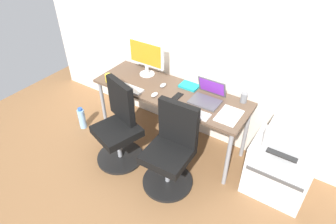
{
  "coord_description": "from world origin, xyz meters",
  "views": [
    {
      "loc": [
        1.45,
        -2.27,
        2.48
      ],
      "look_at": [
        0.0,
        -0.05,
        0.49
      ],
      "focal_mm": 30.75,
      "sensor_mm": 36.0,
      "label": 1
    }
  ],
  "objects_px": {
    "water_bottle_on_floor": "(82,118)",
    "desktop_monitor": "(146,55)",
    "open_laptop": "(208,96)",
    "coffee_mug": "(109,78)",
    "side_cabinet": "(279,169)",
    "office_chair_left": "(119,127)",
    "printer": "(290,137)",
    "office_chair_right": "(171,151)"
  },
  "relations": [
    {
      "from": "office_chair_right",
      "to": "desktop_monitor",
      "type": "xyz_separation_m",
      "value": [
        -0.77,
        0.66,
        0.58
      ]
    },
    {
      "from": "printer",
      "to": "coffee_mug",
      "type": "height_order",
      "value": "printer"
    },
    {
      "from": "water_bottle_on_floor",
      "to": "office_chair_left",
      "type": "bearing_deg",
      "value": -7.78
    },
    {
      "from": "printer",
      "to": "water_bottle_on_floor",
      "type": "xyz_separation_m",
      "value": [
        -2.43,
        -0.36,
        -0.59
      ]
    },
    {
      "from": "water_bottle_on_floor",
      "to": "desktop_monitor",
      "type": "bearing_deg",
      "value": 39.54
    },
    {
      "from": "printer",
      "to": "open_laptop",
      "type": "height_order",
      "value": "open_laptop"
    },
    {
      "from": "office_chair_left",
      "to": "water_bottle_on_floor",
      "type": "bearing_deg",
      "value": 172.22
    },
    {
      "from": "water_bottle_on_floor",
      "to": "desktop_monitor",
      "type": "distance_m",
      "value": 1.23
    },
    {
      "from": "office_chair_right",
      "to": "office_chair_left",
      "type": "bearing_deg",
      "value": -179.77
    },
    {
      "from": "office_chair_right",
      "to": "printer",
      "type": "xyz_separation_m",
      "value": [
        0.97,
        0.47,
        0.31
      ]
    },
    {
      "from": "open_laptop",
      "to": "side_cabinet",
      "type": "bearing_deg",
      "value": -6.76
    },
    {
      "from": "desktop_monitor",
      "to": "coffee_mug",
      "type": "bearing_deg",
      "value": -125.8
    },
    {
      "from": "water_bottle_on_floor",
      "to": "open_laptop",
      "type": "distance_m",
      "value": 1.74
    },
    {
      "from": "open_laptop",
      "to": "coffee_mug",
      "type": "relative_size",
      "value": 3.37
    },
    {
      "from": "office_chair_right",
      "to": "coffee_mug",
      "type": "distance_m",
      "value": 1.15
    },
    {
      "from": "printer",
      "to": "open_laptop",
      "type": "xyz_separation_m",
      "value": [
        -0.89,
        0.11,
        0.07
      ]
    },
    {
      "from": "office_chair_left",
      "to": "open_laptop",
      "type": "height_order",
      "value": "open_laptop"
    },
    {
      "from": "printer",
      "to": "side_cabinet",
      "type": "bearing_deg",
      "value": 90.0
    },
    {
      "from": "side_cabinet",
      "to": "water_bottle_on_floor",
      "type": "xyz_separation_m",
      "value": [
        -2.43,
        -0.37,
        -0.16
      ]
    },
    {
      "from": "open_laptop",
      "to": "coffee_mug",
      "type": "bearing_deg",
      "value": -165.79
    },
    {
      "from": "water_bottle_on_floor",
      "to": "office_chair_right",
      "type": "bearing_deg",
      "value": -4.01
    },
    {
      "from": "desktop_monitor",
      "to": "coffee_mug",
      "type": "relative_size",
      "value": 5.22
    },
    {
      "from": "side_cabinet",
      "to": "coffee_mug",
      "type": "height_order",
      "value": "coffee_mug"
    },
    {
      "from": "office_chair_right",
      "to": "water_bottle_on_floor",
      "type": "height_order",
      "value": "office_chair_right"
    },
    {
      "from": "coffee_mug",
      "to": "office_chair_left",
      "type": "bearing_deg",
      "value": -38.92
    },
    {
      "from": "office_chair_right",
      "to": "open_laptop",
      "type": "relative_size",
      "value": 3.03
    },
    {
      "from": "printer",
      "to": "water_bottle_on_floor",
      "type": "relative_size",
      "value": 1.29
    },
    {
      "from": "side_cabinet",
      "to": "office_chair_right",
      "type": "bearing_deg",
      "value": -154.34
    },
    {
      "from": "open_laptop",
      "to": "office_chair_left",
      "type": "bearing_deg",
      "value": -143.4
    },
    {
      "from": "office_chair_left",
      "to": "side_cabinet",
      "type": "height_order",
      "value": "office_chair_left"
    },
    {
      "from": "desktop_monitor",
      "to": "open_laptop",
      "type": "xyz_separation_m",
      "value": [
        0.86,
        -0.09,
        -0.2
      ]
    },
    {
      "from": "side_cabinet",
      "to": "water_bottle_on_floor",
      "type": "bearing_deg",
      "value": -171.42
    },
    {
      "from": "office_chair_right",
      "to": "side_cabinet",
      "type": "bearing_deg",
      "value": 25.66
    },
    {
      "from": "coffee_mug",
      "to": "printer",
      "type": "bearing_deg",
      "value": 5.12
    },
    {
      "from": "printer",
      "to": "desktop_monitor",
      "type": "height_order",
      "value": "desktop_monitor"
    },
    {
      "from": "office_chair_left",
      "to": "open_laptop",
      "type": "relative_size",
      "value": 3.03
    },
    {
      "from": "office_chair_left",
      "to": "coffee_mug",
      "type": "bearing_deg",
      "value": 141.08
    },
    {
      "from": "office_chair_left",
      "to": "water_bottle_on_floor",
      "type": "height_order",
      "value": "office_chair_left"
    },
    {
      "from": "side_cabinet",
      "to": "desktop_monitor",
      "type": "relative_size",
      "value": 1.28
    },
    {
      "from": "office_chair_left",
      "to": "desktop_monitor",
      "type": "relative_size",
      "value": 1.96
    },
    {
      "from": "printer",
      "to": "office_chair_left",
      "type": "bearing_deg",
      "value": -164.21
    },
    {
      "from": "desktop_monitor",
      "to": "open_laptop",
      "type": "height_order",
      "value": "desktop_monitor"
    }
  ]
}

